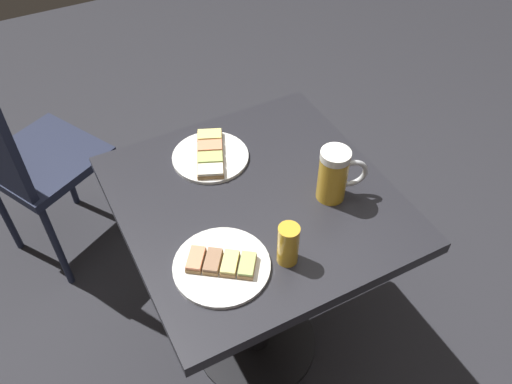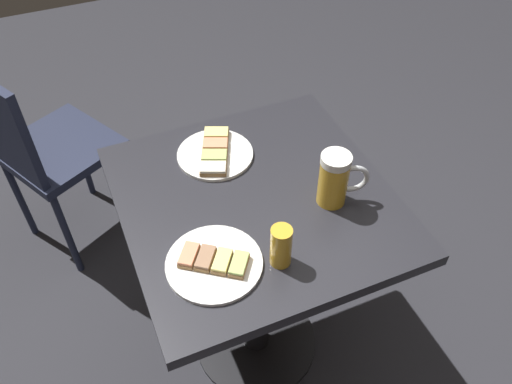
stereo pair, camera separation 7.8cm
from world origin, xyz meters
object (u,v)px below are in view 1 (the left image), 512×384
at_px(plate_near, 210,155).
at_px(beer_mug, 335,175).
at_px(cafe_chair, 26,159).
at_px(beer_glass_small, 288,244).
at_px(plate_far, 222,265).

distance_m(plate_near, beer_mug, 0.37).
distance_m(beer_mug, cafe_chair, 1.18).
xyz_separation_m(plate_near, cafe_chair, (-0.49, 0.58, -0.27)).
xyz_separation_m(plate_near, beer_mug, (0.23, -0.29, 0.07)).
xyz_separation_m(beer_mug, cafe_chair, (-0.72, 0.87, -0.34)).
xyz_separation_m(beer_glass_small, cafe_chair, (-0.50, 1.00, -0.32)).
distance_m(beer_mug, beer_glass_small, 0.25).
relative_size(plate_near, beer_glass_small, 1.93).
bearing_deg(plate_near, beer_glass_small, -88.04).
bearing_deg(beer_glass_small, beer_mug, 31.17).
height_order(plate_far, cafe_chair, cafe_chair).
height_order(plate_near, cafe_chair, cafe_chair).
xyz_separation_m(plate_far, beer_glass_small, (0.15, -0.05, 0.05)).
relative_size(beer_mug, beer_glass_small, 1.37).
xyz_separation_m(beer_mug, beer_glass_small, (-0.21, -0.13, -0.02)).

